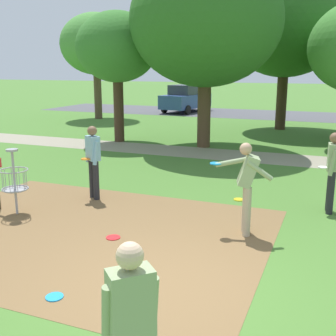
# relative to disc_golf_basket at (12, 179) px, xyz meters

# --- Properties ---
(ground_plane) EXTENTS (160.00, 160.00, 0.00)m
(ground_plane) POSITION_rel_disc_golf_basket_xyz_m (4.11, -1.76, -0.75)
(ground_plane) COLOR #47752D
(dirt_tee_pad) EXTENTS (6.78, 5.20, 0.01)m
(dirt_tee_pad) POSITION_rel_disc_golf_basket_xyz_m (1.92, -0.35, -0.75)
(dirt_tee_pad) COLOR brown
(dirt_tee_pad) RESTS_ON ground
(disc_golf_basket) EXTENTS (0.98, 0.58, 1.39)m
(disc_golf_basket) POSITION_rel_disc_golf_basket_xyz_m (0.00, 0.00, 0.00)
(disc_golf_basket) COLOR #9E9EA3
(disc_golf_basket) RESTS_ON ground
(player_foreground_watching) EXTENTS (0.42, 0.48, 1.71)m
(player_foreground_watching) POSITION_rel_disc_golf_basket_xyz_m (6.14, 2.56, 0.21)
(player_foreground_watching) COLOR #232328
(player_foreground_watching) RESTS_ON ground
(player_throwing) EXTENTS (0.48, 0.45, 1.71)m
(player_throwing) POSITION_rel_disc_golf_basket_xyz_m (0.99, 1.55, 0.21)
(player_throwing) COLOR #232328
(player_throwing) RESTS_ON ground
(player_waiting_left) EXTENTS (1.17, 0.45, 1.71)m
(player_waiting_left) POSITION_rel_disc_golf_basket_xyz_m (4.73, 0.70, 0.23)
(player_waiting_left) COLOR tan
(player_waiting_left) RESTS_ON ground
(player_waiting_right) EXTENTS (0.45, 0.45, 1.71)m
(player_waiting_right) POSITION_rel_disc_golf_basket_xyz_m (4.76, -4.00, 0.21)
(player_waiting_right) COLOR #384260
(player_waiting_right) RESTS_ON ground
(frisbee_mid_grass) EXTENTS (0.25, 0.25, 0.02)m
(frisbee_mid_grass) POSITION_rel_disc_golf_basket_xyz_m (4.18, 2.69, -0.74)
(frisbee_mid_grass) COLOR gold
(frisbee_mid_grass) RESTS_ON ground
(frisbee_far_right) EXTENTS (0.26, 0.26, 0.02)m
(frisbee_far_right) POSITION_rel_disc_golf_basket_xyz_m (2.57, -0.40, -0.74)
(frisbee_far_right) COLOR red
(frisbee_far_right) RESTS_ON ground
(frisbee_scattered_a) EXTENTS (0.24, 0.24, 0.02)m
(frisbee_scattered_a) POSITION_rel_disc_golf_basket_xyz_m (2.84, -2.49, -0.74)
(frisbee_scattered_a) COLOR #1E93DB
(frisbee_scattered_a) RESTS_ON ground
(tree_mid_right) EXTENTS (4.12, 4.12, 6.07)m
(tree_mid_right) POSITION_rel_disc_golf_basket_xyz_m (-7.21, 15.45, 3.54)
(tree_mid_right) COLOR brown
(tree_mid_right) RESTS_ON ground
(tree_far_left) EXTENTS (5.50, 5.50, 7.19)m
(tree_far_left) POSITION_rel_disc_golf_basket_xyz_m (3.51, 14.85, 4.09)
(tree_far_left) COLOR #422D1E
(tree_far_left) RESTS_ON ground
(tree_far_center) EXTENTS (5.58, 5.58, 7.01)m
(tree_far_center) POSITION_rel_disc_golf_basket_xyz_m (1.39, 8.88, 3.87)
(tree_far_center) COLOR #4C3823
(tree_far_center) RESTS_ON ground
(tree_far_right) EXTENTS (3.27, 3.27, 5.18)m
(tree_far_right) POSITION_rel_disc_golf_basket_xyz_m (-2.23, 8.79, 3.00)
(tree_far_right) COLOR #422D1E
(tree_far_right) RESTS_ON ground
(parking_lot_strip) EXTENTS (36.00, 6.00, 0.01)m
(parking_lot_strip) POSITION_rel_disc_golf_basket_xyz_m (4.11, 21.41, -0.75)
(parking_lot_strip) COLOR #4C4C51
(parking_lot_strip) RESTS_ON ground
(parked_car_leftmost) EXTENTS (2.53, 4.46, 1.84)m
(parked_car_leftmost) POSITION_rel_disc_golf_basket_xyz_m (-3.62, 20.95, 0.17)
(parked_car_leftmost) COLOR #2D4784
(parked_car_leftmost) RESTS_ON ground
(gravel_path) EXTENTS (40.00, 1.94, 0.00)m
(gravel_path) POSITION_rel_disc_golf_basket_xyz_m (4.11, 7.69, -0.75)
(gravel_path) COLOR gray
(gravel_path) RESTS_ON ground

